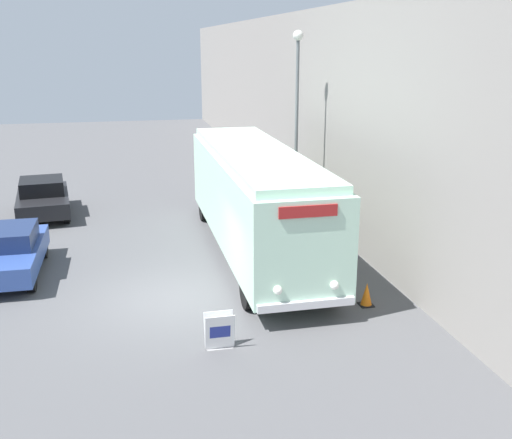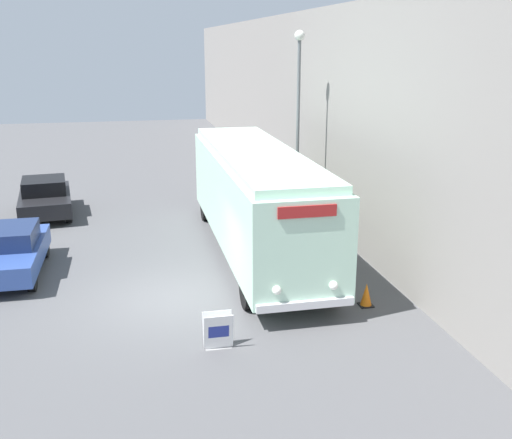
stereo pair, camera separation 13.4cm
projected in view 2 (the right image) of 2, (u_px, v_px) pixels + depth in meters
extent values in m
plane|color=#4C4C4F|center=(167.00, 299.00, 16.18)|extent=(80.00, 80.00, 0.00)
cube|color=gray|center=(300.00, 108.00, 25.77)|extent=(0.30, 60.00, 7.93)
cylinder|color=black|center=(248.00, 290.00, 15.51)|extent=(0.28, 1.00, 1.00)
cylinder|color=black|center=(330.00, 283.00, 15.96)|extent=(0.28, 1.00, 1.00)
cylinder|color=black|center=(205.00, 208.00, 23.32)|extent=(0.28, 1.00, 1.00)
cylinder|color=black|center=(261.00, 204.00, 23.77)|extent=(0.28, 1.00, 1.00)
cube|color=#B2DBC1|center=(256.00, 199.00, 19.26)|extent=(2.56, 11.13, 2.69)
cube|color=silver|center=(256.00, 154.00, 18.85)|extent=(2.36, 10.68, 0.24)
cube|color=silver|center=(305.00, 305.00, 14.33)|extent=(2.43, 0.12, 0.20)
sphere|color=white|center=(277.00, 290.00, 14.10)|extent=(0.22, 0.22, 0.22)
sphere|color=white|center=(334.00, 285.00, 14.38)|extent=(0.22, 0.22, 0.22)
cube|color=maroon|center=(307.00, 212.00, 13.72)|extent=(1.41, 0.06, 0.28)
cube|color=gray|center=(218.00, 348.00, 13.58)|extent=(0.60, 0.19, 0.01)
cube|color=white|center=(219.00, 332.00, 13.39)|extent=(0.67, 0.17, 0.85)
cube|color=white|center=(218.00, 329.00, 13.54)|extent=(0.67, 0.17, 0.85)
cube|color=navy|center=(219.00, 332.00, 13.37)|extent=(0.47, 0.06, 0.30)
cylinder|color=#595E60|center=(298.00, 137.00, 21.60)|extent=(0.12, 0.12, 6.80)
sphere|color=silver|center=(300.00, 35.00, 20.61)|extent=(0.36, 0.36, 0.36)
cylinder|color=black|center=(32.00, 280.00, 16.65)|extent=(0.22, 0.64, 0.64)
cylinder|color=black|center=(45.00, 248.00, 19.28)|extent=(0.22, 0.64, 0.64)
cube|color=#2D478C|center=(9.00, 255.00, 17.72)|extent=(1.93, 4.21, 0.60)
cube|color=#19274D|center=(7.00, 236.00, 17.66)|extent=(1.63, 1.90, 0.53)
cylinder|color=black|center=(22.00, 219.00, 22.54)|extent=(0.22, 0.61, 0.61)
cylinder|color=black|center=(69.00, 215.00, 23.04)|extent=(0.22, 0.61, 0.61)
cylinder|color=black|center=(25.00, 201.00, 25.03)|extent=(0.22, 0.61, 0.61)
cylinder|color=black|center=(67.00, 198.00, 25.53)|extent=(0.22, 0.61, 0.61)
cube|color=black|center=(45.00, 200.00, 23.95)|extent=(2.35, 4.31, 0.60)
cube|color=black|center=(44.00, 186.00, 23.88)|extent=(1.83, 2.02, 0.57)
cube|color=black|center=(366.00, 305.00, 15.77)|extent=(0.36, 0.36, 0.03)
cone|color=orange|center=(366.00, 294.00, 15.68)|extent=(0.30, 0.30, 0.60)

